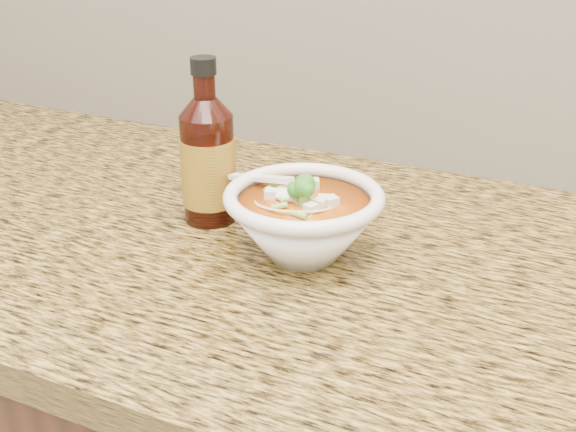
% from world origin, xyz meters
% --- Properties ---
extents(counter_slab, '(4.00, 0.68, 0.04)m').
position_xyz_m(counter_slab, '(0.00, 1.68, 0.88)').
color(counter_slab, '#A7893D').
rests_on(counter_slab, cabinet).
extents(soup_bowl, '(0.21, 0.19, 0.10)m').
position_xyz_m(soup_bowl, '(-0.20, 1.64, 0.94)').
color(soup_bowl, white).
rests_on(soup_bowl, counter_slab).
extents(hot_sauce_bottle, '(0.08, 0.08, 0.21)m').
position_xyz_m(hot_sauce_bottle, '(-0.35, 1.69, 0.98)').
color(hot_sauce_bottle, '#350D07').
rests_on(hot_sauce_bottle, counter_slab).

